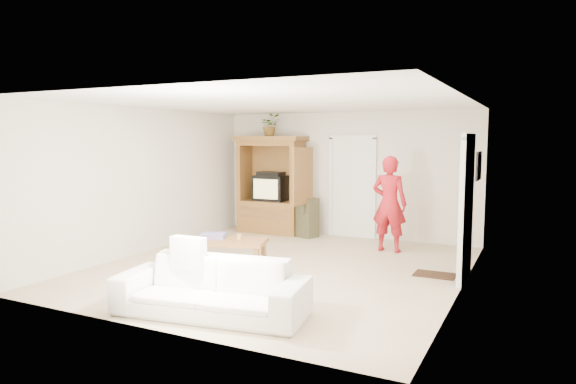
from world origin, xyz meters
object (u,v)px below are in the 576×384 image
Objects in this scene: sofa at (211,287)px; armoire at (272,191)px; man at (389,204)px; coffee_table at (229,243)px.

armoire is at bearing 101.89° from sofa.
armoire is 1.20× the size of man.
armoire is 1.60× the size of coffee_table.
sofa is at bearing -78.84° from coffee_table.
coffee_table is at bearing 109.14° from sofa.
man is (2.80, -0.73, -0.03)m from armoire.
coffee_table is (-2.00, -2.24, -0.49)m from man.
armoire reaches higher than sofa.
coffee_table is (-1.05, 2.01, 0.06)m from sofa.
armoire reaches higher than coffee_table.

